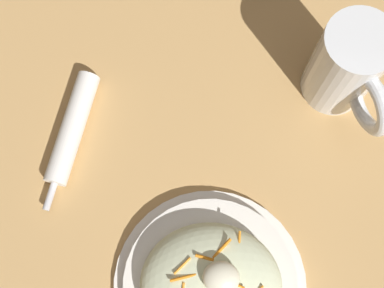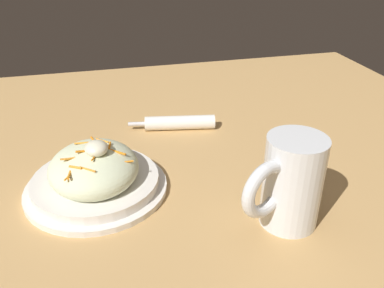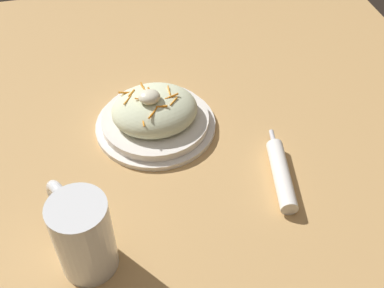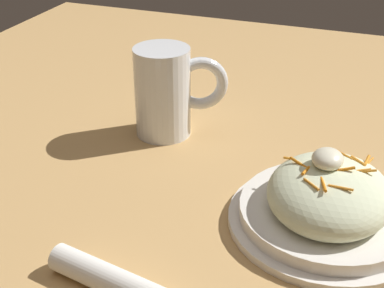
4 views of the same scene
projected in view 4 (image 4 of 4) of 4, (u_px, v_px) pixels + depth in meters
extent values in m
plane|color=tan|center=(235.00, 176.00, 0.77)|extent=(1.43, 1.43, 0.00)
cylinder|color=white|center=(325.00, 221.00, 0.67)|extent=(0.24, 0.24, 0.01)
cylinder|color=white|center=(327.00, 212.00, 0.66)|extent=(0.21, 0.21, 0.02)
ellipsoid|color=beige|center=(329.00, 193.00, 0.65)|extent=(0.17, 0.15, 0.07)
cylinder|color=orange|center=(299.00, 163.00, 0.66)|extent=(0.02, 0.03, 0.00)
cylinder|color=orange|center=(364.00, 171.00, 0.64)|extent=(0.01, 0.03, 0.01)
cylinder|color=orange|center=(306.00, 171.00, 0.64)|extent=(0.02, 0.01, 0.01)
cylinder|color=orange|center=(341.00, 188.00, 0.61)|extent=(0.00, 0.03, 0.00)
cylinder|color=orange|center=(311.00, 184.00, 0.61)|extent=(0.02, 0.02, 0.00)
cylinder|color=orange|center=(368.00, 163.00, 0.67)|extent=(0.02, 0.01, 0.01)
cylinder|color=orange|center=(323.00, 184.00, 0.61)|extent=(0.03, 0.01, 0.01)
cylinder|color=orange|center=(332.00, 160.00, 0.66)|extent=(0.03, 0.01, 0.01)
cylinder|color=orange|center=(362.00, 171.00, 0.64)|extent=(0.01, 0.02, 0.01)
cylinder|color=orange|center=(291.00, 159.00, 0.68)|extent=(0.00, 0.02, 0.00)
cylinder|color=orange|center=(366.00, 162.00, 0.67)|extent=(0.03, 0.01, 0.01)
cylinder|color=orange|center=(344.00, 155.00, 0.68)|extent=(0.02, 0.02, 0.00)
cylinder|color=orange|center=(343.00, 170.00, 0.63)|extent=(0.01, 0.03, 0.01)
cylinder|color=orange|center=(358.00, 161.00, 0.66)|extent=(0.02, 0.02, 0.01)
ellipsoid|color=#EFEACC|center=(328.00, 159.00, 0.64)|extent=(0.04, 0.04, 0.02)
cylinder|color=white|center=(163.00, 92.00, 0.85)|extent=(0.09, 0.09, 0.14)
cylinder|color=gold|center=(163.00, 113.00, 0.86)|extent=(0.08, 0.08, 0.07)
cylinder|color=white|center=(162.00, 89.00, 0.85)|extent=(0.08, 0.08, 0.01)
torus|color=white|center=(201.00, 84.00, 0.85)|extent=(0.05, 0.09, 0.09)
cylinder|color=white|center=(113.00, 281.00, 0.57)|extent=(0.06, 0.16, 0.03)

